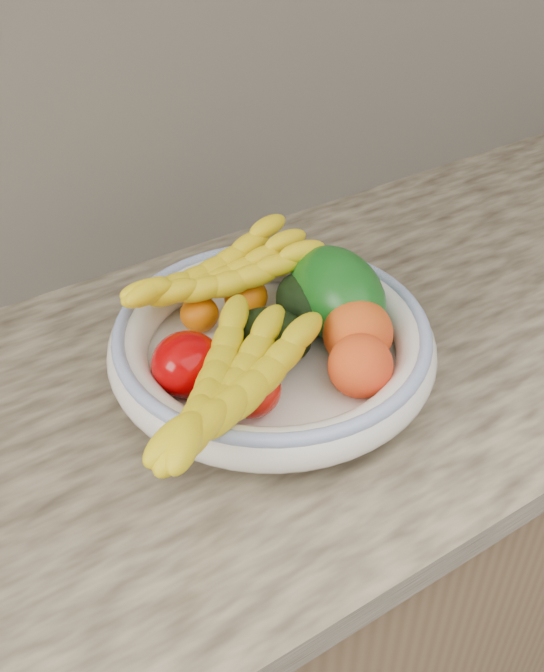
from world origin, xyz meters
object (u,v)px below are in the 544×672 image
at_px(fruit_bowl, 272,344).
at_px(green_mango, 337,295).
at_px(banana_bunch_front, 229,393).
at_px(banana_bunch_back, 220,280).

distance_m(fruit_bowl, green_mango, 0.10).
bearing_deg(fruit_bowl, banana_bunch_front, -142.85).
xyz_separation_m(green_mango, banana_bunch_back, (-0.11, 0.09, 0.01)).
xyz_separation_m(green_mango, banana_bunch_front, (-0.21, -0.09, 0.01)).
distance_m(banana_bunch_back, banana_bunch_front, 0.20).
bearing_deg(fruit_bowl, banana_bunch_back, 97.52).
height_order(fruit_bowl, banana_bunch_front, banana_bunch_front).
relative_size(fruit_bowl, green_mango, 2.50).
relative_size(banana_bunch_back, banana_bunch_front, 0.89).
height_order(banana_bunch_back, banana_bunch_front, banana_bunch_back).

